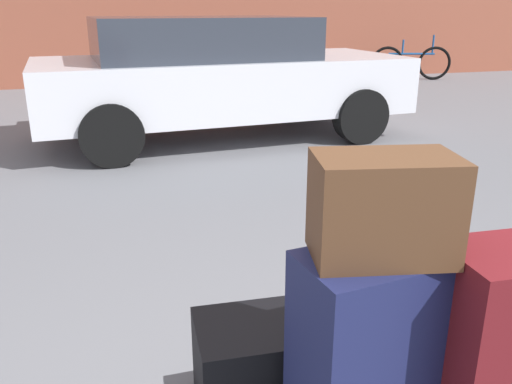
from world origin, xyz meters
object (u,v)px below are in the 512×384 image
(suitcase_navy_rear_right, at_px, (370,368))
(bollard_kerb_far, at_px, (396,73))
(suitcase_maroon_center, at_px, (512,366))
(duffel_bag_brown_topmost_pile, at_px, (383,208))
(bollard_kerb_near, at_px, (276,78))
(duffel_bag_black_stacked_top, at_px, (298,359))
(parked_car, at_px, (217,75))
(bollard_kerb_mid, at_px, (348,75))
(bicycle_leaning, at_px, (411,63))

(suitcase_navy_rear_right, height_order, bollard_kerb_far, suitcase_navy_rear_right)
(suitcase_maroon_center, distance_m, duffel_bag_brown_topmost_pile, 0.55)
(duffel_bag_brown_topmost_pile, bearing_deg, suitcase_maroon_center, -5.61)
(suitcase_maroon_center, relative_size, bollard_kerb_near, 1.06)
(duffel_bag_black_stacked_top, bearing_deg, parked_car, 83.62)
(suitcase_navy_rear_right, distance_m, bollard_kerb_mid, 9.28)
(suitcase_maroon_center, height_order, bollard_kerb_far, suitcase_maroon_center)
(bollard_kerb_near, bearing_deg, duffel_bag_black_stacked_top, -107.89)
(bicycle_leaning, height_order, bollard_kerb_far, bicycle_leaning)
(bicycle_leaning, bearing_deg, parked_car, -141.19)
(duffel_bag_black_stacked_top, relative_size, parked_car, 0.14)
(bicycle_leaning, xyz_separation_m, bollard_kerb_near, (-3.52, -1.18, -0.06))
(suitcase_maroon_center, bearing_deg, bollard_kerb_near, 78.65)
(duffel_bag_black_stacked_top, bearing_deg, duffel_bag_brown_topmost_pile, -72.51)
(duffel_bag_black_stacked_top, bearing_deg, bollard_kerb_far, 61.11)
(suitcase_navy_rear_right, height_order, bollard_kerb_mid, suitcase_navy_rear_right)
(parked_car, height_order, bollard_kerb_near, parked_car)
(suitcase_navy_rear_right, distance_m, duffel_bag_brown_topmost_pile, 0.44)
(suitcase_maroon_center, relative_size, bollard_kerb_far, 1.06)
(duffel_bag_brown_topmost_pile, bearing_deg, bollard_kerb_mid, 76.10)
(bollard_kerb_near, bearing_deg, duffel_bag_brown_topmost_pile, -106.81)
(duffel_bag_brown_topmost_pile, distance_m, bollard_kerb_mid, 9.31)
(bollard_kerb_far, bearing_deg, bollard_kerb_near, 180.00)
(suitcase_maroon_center, relative_size, parked_car, 0.15)
(suitcase_maroon_center, bearing_deg, parked_car, 88.55)
(duffel_bag_brown_topmost_pile, relative_size, parked_car, 0.07)
(parked_car, height_order, bollard_kerb_mid, parked_car)
(duffel_bag_black_stacked_top, height_order, duffel_bag_brown_topmost_pile, duffel_bag_brown_topmost_pile)
(parked_car, distance_m, bollard_kerb_mid, 4.46)
(suitcase_maroon_center, distance_m, bicycle_leaning, 11.23)
(bicycle_leaning, bearing_deg, bollard_kerb_mid, -150.21)
(suitcase_maroon_center, xyz_separation_m, bollard_kerb_near, (2.19, 8.49, -0.36))
(duffel_bag_black_stacked_top, distance_m, suitcase_maroon_center, 0.61)
(duffel_bag_black_stacked_top, relative_size, bollard_kerb_far, 1.02)
(duffel_bag_black_stacked_top, bearing_deg, bollard_kerb_near, 75.35)
(suitcase_navy_rear_right, distance_m, bollard_kerb_near, 8.76)
(suitcase_maroon_center, bearing_deg, bollard_kerb_mid, 69.90)
(suitcase_maroon_center, distance_m, bollard_kerb_mid, 9.24)
(suitcase_navy_rear_right, xyz_separation_m, suitcase_maroon_center, (0.34, -0.10, 0.01))
(parked_car, height_order, bollard_kerb_far, parked_car)
(suitcase_maroon_center, distance_m, parked_car, 5.44)
(duffel_bag_black_stacked_top, distance_m, parked_car, 5.10)
(duffel_bag_black_stacked_top, relative_size, bollard_kerb_near, 1.02)
(suitcase_navy_rear_right, relative_size, duffel_bag_brown_topmost_pile, 1.98)
(bicycle_leaning, bearing_deg, duffel_bag_brown_topmost_pile, -122.32)
(bollard_kerb_far, bearing_deg, suitcase_navy_rear_right, -120.81)
(duffel_bag_brown_topmost_pile, height_order, bollard_kerb_far, duffel_bag_brown_topmost_pile)
(suitcase_navy_rear_right, bearing_deg, bollard_kerb_far, 52.00)
(bollard_kerb_near, height_order, bollard_kerb_mid, same)
(bollard_kerb_mid, relative_size, bollard_kerb_far, 1.00)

